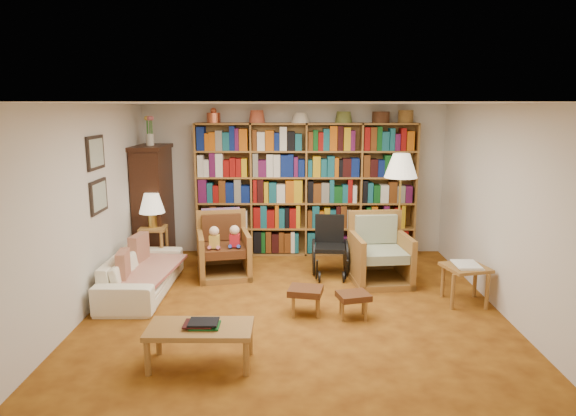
{
  "coord_description": "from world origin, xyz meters",
  "views": [
    {
      "loc": [
        -0.06,
        -6.06,
        2.47
      ],
      "look_at": [
        -0.09,
        0.6,
        1.14
      ],
      "focal_mm": 32.0,
      "sensor_mm": 36.0,
      "label": 1
    }
  ],
  "objects_px": {
    "side_table_lamp": "(154,239)",
    "sofa": "(142,273)",
    "wheelchair": "(330,248)",
    "footstool_b": "(353,298)",
    "coffee_table": "(200,331)",
    "armchair_sage": "(379,255)",
    "side_table_papers": "(465,272)",
    "footstool_a": "(306,293)",
    "armchair_leather": "(225,249)",
    "floor_lamp": "(401,171)"
  },
  "relations": [
    {
      "from": "side_table_lamp",
      "to": "footstool_b",
      "type": "height_order",
      "value": "side_table_lamp"
    },
    {
      "from": "sofa",
      "to": "footstool_b",
      "type": "distance_m",
      "value": 2.86
    },
    {
      "from": "armchair_sage",
      "to": "wheelchair",
      "type": "height_order",
      "value": "armchair_sage"
    },
    {
      "from": "floor_lamp",
      "to": "sofa",
      "type": "bearing_deg",
      "value": -167.43
    },
    {
      "from": "sofa",
      "to": "armchair_leather",
      "type": "distance_m",
      "value": 1.28
    },
    {
      "from": "sofa",
      "to": "wheelchair",
      "type": "bearing_deg",
      "value": -73.55
    },
    {
      "from": "side_table_papers",
      "to": "coffee_table",
      "type": "height_order",
      "value": "side_table_papers"
    },
    {
      "from": "side_table_lamp",
      "to": "side_table_papers",
      "type": "bearing_deg",
      "value": -17.94
    },
    {
      "from": "floor_lamp",
      "to": "footstool_a",
      "type": "relative_size",
      "value": 3.99
    },
    {
      "from": "armchair_sage",
      "to": "footstool_b",
      "type": "distance_m",
      "value": 1.44
    },
    {
      "from": "footstool_a",
      "to": "coffee_table",
      "type": "distance_m",
      "value": 1.62
    },
    {
      "from": "footstool_a",
      "to": "coffee_table",
      "type": "height_order",
      "value": "coffee_table"
    },
    {
      "from": "sofa",
      "to": "armchair_leather",
      "type": "xyz_separation_m",
      "value": [
        1.02,
        0.76,
        0.12
      ]
    },
    {
      "from": "wheelchair",
      "to": "footstool_b",
      "type": "xyz_separation_m",
      "value": [
        0.16,
        -1.6,
        -0.15
      ]
    },
    {
      "from": "side_table_lamp",
      "to": "sofa",
      "type": "bearing_deg",
      "value": -84.36
    },
    {
      "from": "wheelchair",
      "to": "floor_lamp",
      "type": "relative_size",
      "value": 0.49
    },
    {
      "from": "sofa",
      "to": "wheelchair",
      "type": "xyz_separation_m",
      "value": [
        2.58,
        0.75,
        0.13
      ]
    },
    {
      "from": "armchair_leather",
      "to": "wheelchair",
      "type": "xyz_separation_m",
      "value": [
        1.56,
        -0.01,
        0.02
      ]
    },
    {
      "from": "sofa",
      "to": "armchair_sage",
      "type": "bearing_deg",
      "value": -81.32
    },
    {
      "from": "side_table_lamp",
      "to": "footstool_a",
      "type": "xyz_separation_m",
      "value": [
        2.27,
        -1.76,
        -0.2
      ]
    },
    {
      "from": "floor_lamp",
      "to": "armchair_leather",
      "type": "bearing_deg",
      "value": -179.2
    },
    {
      "from": "wheelchair",
      "to": "sofa",
      "type": "bearing_deg",
      "value": -163.68
    },
    {
      "from": "footstool_b",
      "to": "armchair_sage",
      "type": "bearing_deg",
      "value": 68.44
    },
    {
      "from": "side_table_papers",
      "to": "coffee_table",
      "type": "bearing_deg",
      "value": -152.6
    },
    {
      "from": "sofa",
      "to": "armchair_leather",
      "type": "relative_size",
      "value": 1.95
    },
    {
      "from": "sofa",
      "to": "coffee_table",
      "type": "relative_size",
      "value": 1.83
    },
    {
      "from": "footstool_b",
      "to": "sofa",
      "type": "bearing_deg",
      "value": 162.89
    },
    {
      "from": "side_table_papers",
      "to": "wheelchair",
      "type": "bearing_deg",
      "value": 145.04
    },
    {
      "from": "armchair_leather",
      "to": "floor_lamp",
      "type": "bearing_deg",
      "value": 0.8
    },
    {
      "from": "side_table_lamp",
      "to": "wheelchair",
      "type": "distance_m",
      "value": 2.69
    },
    {
      "from": "sofa",
      "to": "footstool_a",
      "type": "height_order",
      "value": "sofa"
    },
    {
      "from": "side_table_papers",
      "to": "sofa",
      "type": "bearing_deg",
      "value": 174.83
    },
    {
      "from": "side_table_papers",
      "to": "footstool_b",
      "type": "xyz_separation_m",
      "value": [
        -1.46,
        -0.46,
        -0.17
      ]
    },
    {
      "from": "side_table_papers",
      "to": "footstool_b",
      "type": "height_order",
      "value": "side_table_papers"
    },
    {
      "from": "wheelchair",
      "to": "floor_lamp",
      "type": "bearing_deg",
      "value": 2.58
    },
    {
      "from": "wheelchair",
      "to": "coffee_table",
      "type": "xyz_separation_m",
      "value": [
        -1.45,
        -2.73,
        -0.06
      ]
    },
    {
      "from": "armchair_sage",
      "to": "footstool_a",
      "type": "distance_m",
      "value": 1.65
    },
    {
      "from": "armchair_leather",
      "to": "footstool_a",
      "type": "height_order",
      "value": "armchair_leather"
    },
    {
      "from": "side_table_lamp",
      "to": "armchair_leather",
      "type": "bearing_deg",
      "value": -12.53
    },
    {
      "from": "sofa",
      "to": "side_table_lamp",
      "type": "xyz_separation_m",
      "value": [
        -0.1,
        1.01,
        0.2
      ]
    },
    {
      "from": "armchair_leather",
      "to": "armchair_sage",
      "type": "bearing_deg",
      "value": -6.95
    },
    {
      "from": "side_table_papers",
      "to": "footstool_a",
      "type": "distance_m",
      "value": 2.06
    },
    {
      "from": "sofa",
      "to": "footstool_a",
      "type": "distance_m",
      "value": 2.3
    },
    {
      "from": "coffee_table",
      "to": "side_table_papers",
      "type": "bearing_deg",
      "value": 27.4
    },
    {
      "from": "footstool_a",
      "to": "wheelchair",
      "type": "bearing_deg",
      "value": 74.97
    },
    {
      "from": "armchair_sage",
      "to": "side_table_papers",
      "type": "bearing_deg",
      "value": -42.89
    },
    {
      "from": "sofa",
      "to": "side_table_lamp",
      "type": "bearing_deg",
      "value": 5.78
    },
    {
      "from": "armchair_leather",
      "to": "coffee_table",
      "type": "xyz_separation_m",
      "value": [
        0.11,
        -2.74,
        -0.04
      ]
    },
    {
      "from": "armchair_sage",
      "to": "footstool_b",
      "type": "relative_size",
      "value": 2.3
    },
    {
      "from": "armchair_sage",
      "to": "side_table_lamp",
      "type": "bearing_deg",
      "value": 171.18
    }
  ]
}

